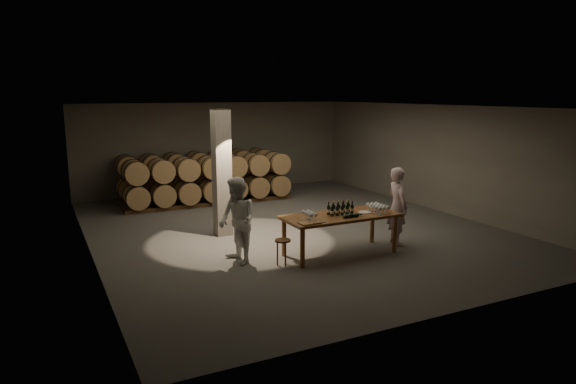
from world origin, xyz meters
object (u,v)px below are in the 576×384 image
stool (283,244)px  bottle_cluster (340,210)px  plate (364,212)px  person_woman (237,221)px  person_man (398,206)px  notebook_near (315,222)px  tasting_table (340,219)px

stool → bottle_cluster: bearing=6.4°
plate → stool: size_ratio=0.52×
plate → person_woman: person_woman is taller
person_man → plate: bearing=105.8°
plate → notebook_near: (-1.46, -0.33, 0.01)m
stool → person_man: (3.09, 0.17, 0.47)m
tasting_table → person_man: 1.62m
notebook_near → person_man: 2.52m
plate → person_man: (1.02, 0.11, 0.02)m
plate → person_man: person_man is taller
bottle_cluster → notebook_near: bottle_cluster is taller
plate → stool: 2.13m
stool → person_woman: (-0.78, 0.57, 0.46)m
bottle_cluster → stool: size_ratio=1.07×
person_man → person_woman: 3.90m
tasting_table → plate: 0.61m
bottle_cluster → person_woman: (-2.29, 0.40, -0.09)m
tasting_table → person_man: bearing=1.7°
tasting_table → notebook_near: 0.96m
plate → stool: plate is taller
person_woman → person_man: bearing=77.9°
plate → stool: (-2.08, -0.06, -0.45)m
tasting_table → plate: size_ratio=9.05×
plate → tasting_table: bearing=174.2°
tasting_table → bottle_cluster: (0.03, 0.05, 0.21)m
bottle_cluster → plate: bearing=-10.8°
bottle_cluster → notebook_near: 1.00m
plate → bottle_cluster: bearing=169.2°
bottle_cluster → person_woman: size_ratio=0.32×
person_man → stool: bearing=102.8°
tasting_table → person_man: (1.61, 0.05, 0.13)m
tasting_table → stool: 1.52m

